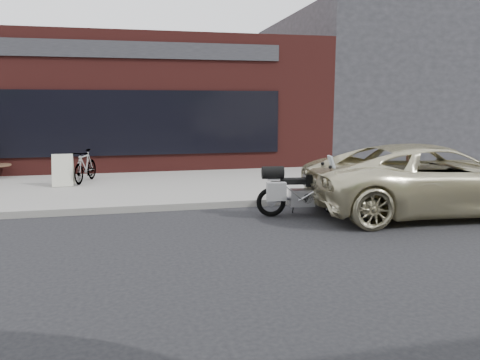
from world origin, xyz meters
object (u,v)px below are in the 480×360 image
at_px(motorcycle, 298,190).
at_px(sandwich_sign, 63,170).
at_px(minivan, 432,179).
at_px(bicycle_rear, 85,166).

relative_size(motorcycle, sandwich_sign, 2.35).
xyz_separation_m(minivan, sandwich_sign, (-7.94, 4.34, -0.16)).
bearing_deg(sandwich_sign, motorcycle, -37.31).
distance_m(minivan, sandwich_sign, 9.05).
bearing_deg(sandwich_sign, minivan, -28.14).
bearing_deg(sandwich_sign, bicycle_rear, 42.31).
bearing_deg(motorcycle, minivan, -0.60).
distance_m(motorcycle, minivan, 2.87).
bearing_deg(minivan, sandwich_sign, 64.56).
distance_m(bicycle_rear, sandwich_sign, 0.69).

